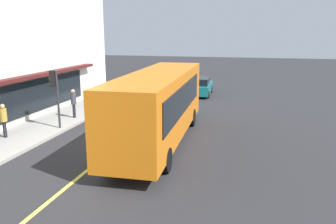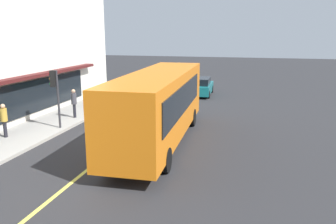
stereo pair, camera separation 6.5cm
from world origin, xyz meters
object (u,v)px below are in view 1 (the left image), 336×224
object	(u,v)px
bus	(159,104)
pedestrian_at_corner	(4,117)
car_teal	(200,87)
pedestrian_near_storefront	(74,101)
traffic_light	(54,85)

from	to	relation	value
bus	pedestrian_at_corner	size ratio (longest dim) A/B	6.47
bus	car_teal	distance (m)	13.70
car_teal	bus	bearing A→B (deg)	-179.54
car_teal	pedestrian_near_storefront	size ratio (longest dim) A/B	2.43
traffic_light	car_teal	xyz separation A→B (m)	(12.88, -6.04, -1.79)
bus	traffic_light	world-z (taller)	bus
traffic_light	car_teal	distance (m)	14.34
traffic_light	pedestrian_near_storefront	bearing A→B (deg)	5.40
pedestrian_near_storefront	pedestrian_at_corner	world-z (taller)	pedestrian_near_storefront
pedestrian_at_corner	traffic_light	bearing A→B (deg)	-34.27
bus	pedestrian_near_storefront	distance (m)	7.11
traffic_light	bus	bearing A→B (deg)	-97.02
bus	car_teal	xyz separation A→B (m)	(13.64, 0.11, -1.24)
car_teal	pedestrian_near_storefront	xyz separation A→B (m)	(-10.57, 6.26, 0.49)
car_teal	pedestrian_at_corner	xyz separation A→B (m)	(-15.17, 7.60, 0.45)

